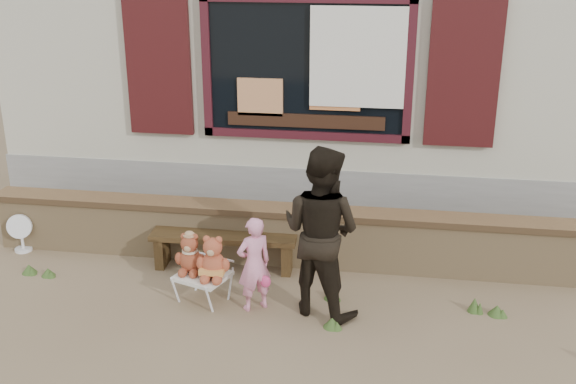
% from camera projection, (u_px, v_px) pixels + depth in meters
% --- Properties ---
extents(ground, '(80.00, 80.00, 0.00)m').
position_uv_depth(ground, '(279.00, 305.00, 6.78)').
color(ground, brown).
rests_on(ground, ground).
extents(shopfront, '(8.04, 5.13, 4.00)m').
position_uv_depth(shopfront, '(328.00, 44.00, 10.25)').
color(shopfront, '#ADA78C').
rests_on(shopfront, ground).
extents(brick_wall, '(7.10, 0.36, 0.67)m').
position_uv_depth(brick_wall, '(294.00, 235.00, 7.59)').
color(brick_wall, tan).
rests_on(brick_wall, ground).
extents(bench, '(1.63, 0.41, 0.42)m').
position_uv_depth(bench, '(224.00, 243.00, 7.46)').
color(bench, '#362613').
rests_on(bench, ground).
extents(folding_chair, '(0.60, 0.57, 0.30)m').
position_uv_depth(folding_chair, '(203.00, 277.00, 6.78)').
color(folding_chair, silver).
rests_on(folding_chair, ground).
extents(teddy_bear_left, '(0.38, 0.36, 0.43)m').
position_uv_depth(teddy_bear_left, '(190.00, 252.00, 6.76)').
color(teddy_bear_left, brown).
rests_on(teddy_bear_left, folding_chair).
extents(teddy_bear_right, '(0.41, 0.39, 0.46)m').
position_uv_depth(teddy_bear_right, '(213.00, 257.00, 6.63)').
color(teddy_bear_right, brown).
rests_on(teddy_bear_right, folding_chair).
extents(child, '(0.42, 0.40, 0.97)m').
position_uv_depth(child, '(254.00, 264.00, 6.56)').
color(child, pink).
rests_on(child, ground).
extents(adult, '(1.01, 0.92, 1.69)m').
position_uv_depth(adult, '(321.00, 232.00, 6.41)').
color(adult, black).
rests_on(adult, ground).
extents(fan_left, '(0.30, 0.20, 0.47)m').
position_uv_depth(fan_left, '(21.00, 232.00, 7.91)').
color(fan_left, white).
rests_on(fan_left, ground).
extents(grass_tufts, '(5.87, 0.97, 0.15)m').
position_uv_depth(grass_tufts, '(334.00, 304.00, 6.68)').
color(grass_tufts, '#395421').
rests_on(grass_tufts, ground).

